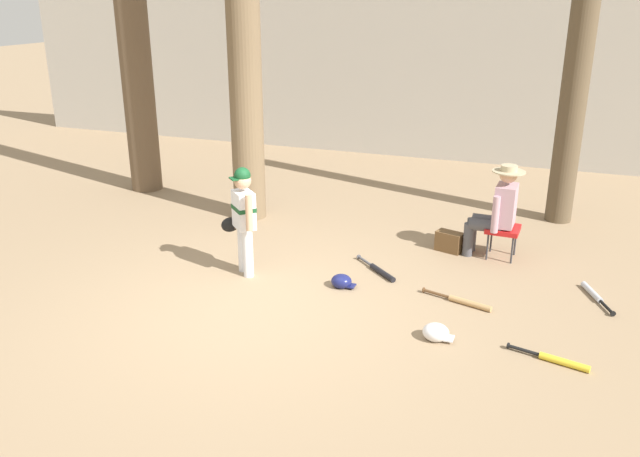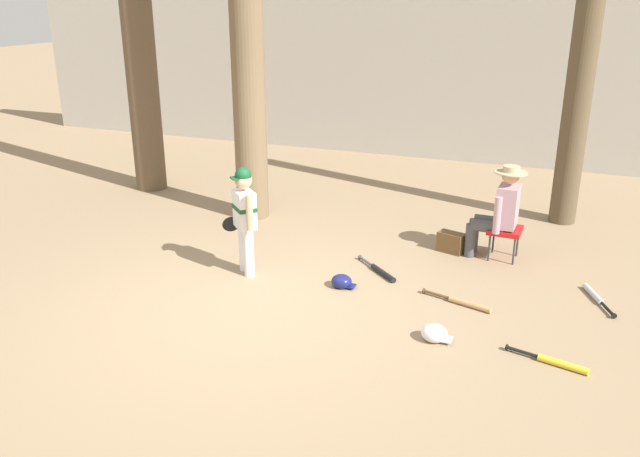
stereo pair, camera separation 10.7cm
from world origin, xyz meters
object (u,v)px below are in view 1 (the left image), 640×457
(seated_spectator, at_px, (497,208))
(tree_far_left, at_px, (135,53))
(tree_near_player, at_px, (244,44))
(bat_wood_tan, at_px, (464,302))
(bat_yellow_trainer, at_px, (558,360))
(batting_helmet_navy, at_px, (342,281))
(bat_aluminum_silver, at_px, (594,295))
(bat_black_composite, at_px, (380,271))
(batting_helmet_white, at_px, (436,332))
(tree_behind_spectator, at_px, (579,60))
(young_ballplayer, at_px, (243,214))
(folding_stool, at_px, (503,230))
(handbag_beside_stool, at_px, (449,242))

(seated_spectator, xyz_separation_m, tree_far_left, (-5.88, 1.03, 1.62))
(tree_near_player, relative_size, bat_wood_tan, 7.06)
(bat_yellow_trainer, xyz_separation_m, batting_helmet_navy, (-2.36, 0.85, 0.04))
(bat_aluminum_silver, bearing_deg, bat_black_composite, -175.16)
(bat_yellow_trainer, height_order, batting_helmet_white, batting_helmet_white)
(batting_helmet_navy, bearing_deg, tree_behind_spectator, 55.87)
(tree_behind_spectator, relative_size, young_ballplayer, 4.01)
(tree_behind_spectator, relative_size, bat_aluminum_silver, 7.42)
(seated_spectator, bearing_deg, tree_near_player, 174.70)
(batting_helmet_navy, bearing_deg, batting_helmet_white, -33.14)
(bat_black_composite, distance_m, bat_wood_tan, 1.18)
(bat_wood_tan, relative_size, batting_helmet_white, 2.59)
(seated_spectator, xyz_separation_m, bat_yellow_trainer, (0.85, -2.40, -0.61))
(bat_black_composite, bearing_deg, folding_stool, 38.23)
(young_ballplayer, bearing_deg, seated_spectator, 30.21)
(tree_far_left, bearing_deg, young_ballplayer, -39.42)
(tree_far_left, xyz_separation_m, bat_wood_tan, (5.76, -2.53, -2.22))
(tree_far_left, xyz_separation_m, batting_helmet_navy, (4.38, -2.57, -2.19))
(bat_black_composite, bearing_deg, young_ballplayer, -159.97)
(tree_behind_spectator, distance_m, bat_aluminum_silver, 3.47)
(seated_spectator, relative_size, batting_helmet_white, 3.94)
(handbag_beside_stool, distance_m, tree_far_left, 5.83)
(batting_helmet_white, bearing_deg, bat_wood_tan, 80.27)
(young_ballplayer, height_order, batting_helmet_navy, young_ballplayer)
(seated_spectator, bearing_deg, bat_wood_tan, -94.67)
(bat_wood_tan, relative_size, bat_aluminum_silver, 1.12)
(tree_behind_spectator, bearing_deg, folding_stool, -109.90)
(handbag_beside_stool, height_order, bat_wood_tan, handbag_beside_stool)
(young_ballplayer, bearing_deg, tree_behind_spectator, 44.08)
(batting_helmet_navy, bearing_deg, bat_yellow_trainer, -19.93)
(tree_far_left, bearing_deg, folding_stool, -9.77)
(folding_stool, distance_m, bat_wood_tan, 1.55)
(handbag_beside_stool, bearing_deg, tree_near_player, 173.33)
(seated_spectator, distance_m, batting_helmet_white, 2.44)
(folding_stool, distance_m, tree_far_left, 6.36)
(tree_far_left, xyz_separation_m, bat_aluminum_silver, (7.07, -1.85, -2.22))
(young_ballplayer, xyz_separation_m, handbag_beside_stool, (2.16, 1.56, -0.61))
(tree_far_left, xyz_separation_m, bat_yellow_trainer, (6.73, -3.43, -2.22))
(young_ballplayer, height_order, handbag_beside_stool, young_ballplayer)
(bat_aluminum_silver, relative_size, batting_helmet_white, 2.32)
(bat_wood_tan, bearing_deg, bat_yellow_trainer, -42.66)
(seated_spectator, relative_size, bat_aluminum_silver, 1.70)
(young_ballplayer, bearing_deg, handbag_beside_stool, 35.77)
(bat_aluminum_silver, distance_m, batting_helmet_navy, 2.79)
(tree_far_left, bearing_deg, tree_near_player, -16.78)
(tree_behind_spectator, bearing_deg, tree_far_left, -173.65)
(tree_near_player, bearing_deg, bat_wood_tan, -27.96)
(tree_behind_spectator, bearing_deg, bat_yellow_trainer, -88.46)
(bat_black_composite, bearing_deg, bat_yellow_trainer, -33.79)
(tree_near_player, relative_size, batting_helmet_navy, 19.79)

